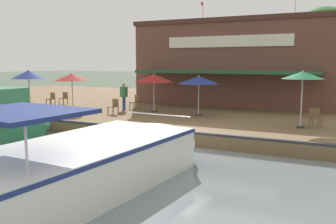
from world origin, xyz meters
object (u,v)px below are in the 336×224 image
(tree_downstream_bank, at_px, (322,45))
(waterfront_restaurant, at_px, (245,63))
(cafe_chair_facing_river, at_px, (114,106))
(tree_upstream_bank, at_px, (321,43))
(patio_umbrella_back_row, at_px, (154,78))
(cafe_chair_under_first_umbrella, at_px, (315,117))
(patio_umbrella_far_corner, at_px, (199,80))
(person_mid_patio, at_px, (124,93))
(patio_umbrella_near_quay_edge, at_px, (72,77))
(motorboat_fourth_along, at_px, (99,159))
(cafe_chair_beside_entrance, at_px, (135,101))
(cafe_chair_back_row_seat, at_px, (64,98))
(patio_umbrella_mid_patio_right, at_px, (303,76))
(cafe_chair_far_corner_seat, at_px, (51,98))
(patio_umbrella_mid_patio_left, at_px, (29,75))

(tree_downstream_bank, bearing_deg, waterfront_restaurant, -70.05)
(tree_downstream_bank, bearing_deg, cafe_chair_facing_river, -40.05)
(tree_upstream_bank, bearing_deg, patio_umbrella_back_row, -36.45)
(patio_umbrella_back_row, distance_m, cafe_chair_under_first_umbrella, 9.18)
(patio_umbrella_far_corner, height_order, person_mid_patio, patio_umbrella_far_corner)
(cafe_chair_facing_river, xyz_separation_m, tree_upstream_bank, (-12.67, 9.64, 3.79))
(cafe_chair_facing_river, bearing_deg, patio_umbrella_near_quay_edge, -87.11)
(cafe_chair_under_first_umbrella, bearing_deg, patio_umbrella_far_corner, -100.87)
(tree_downstream_bank, bearing_deg, patio_umbrella_far_corner, -27.93)
(waterfront_restaurant, xyz_separation_m, motorboat_fourth_along, (18.75, 0.93, -2.68))
(cafe_chair_beside_entrance, bearing_deg, cafe_chair_under_first_umbrella, 78.67)
(cafe_chair_back_row_seat, bearing_deg, patio_umbrella_mid_patio_right, 81.16)
(waterfront_restaurant, distance_m, motorboat_fourth_along, 18.97)
(patio_umbrella_mid_patio_right, relative_size, cafe_chair_back_row_seat, 2.98)
(cafe_chair_back_row_seat, height_order, motorboat_fourth_along, motorboat_fourth_along)
(cafe_chair_far_corner_seat, bearing_deg, patio_umbrella_back_row, 90.19)
(patio_umbrella_back_row, distance_m, cafe_chair_back_row_seat, 7.65)
(cafe_chair_far_corner_seat, xyz_separation_m, person_mid_patio, (-0.00, 5.87, 0.56))
(cafe_chair_far_corner_seat, bearing_deg, cafe_chair_back_row_seat, 145.61)
(patio_umbrella_near_quay_edge, bearing_deg, patio_umbrella_mid_patio_right, 90.59)
(tree_downstream_bank, bearing_deg, cafe_chair_far_corner_seat, -58.50)
(patio_umbrella_mid_patio_left, bearing_deg, tree_downstream_bank, 132.81)
(cafe_chair_under_first_umbrella, distance_m, cafe_chair_facing_river, 10.56)
(patio_umbrella_near_quay_edge, distance_m, cafe_chair_facing_river, 3.24)
(patio_umbrella_far_corner, height_order, cafe_chair_back_row_seat, patio_umbrella_far_corner)
(patio_umbrella_mid_patio_left, bearing_deg, motorboat_fourth_along, 55.10)
(waterfront_restaurant, distance_m, cafe_chair_far_corner_seat, 13.94)
(cafe_chair_facing_river, bearing_deg, patio_umbrella_mid_patio_left, -69.68)
(waterfront_restaurant, bearing_deg, patio_umbrella_near_quay_edge, -37.32)
(patio_umbrella_back_row, bearing_deg, cafe_chair_facing_river, -41.82)
(cafe_chair_facing_river, xyz_separation_m, person_mid_patio, (-1.76, -0.49, 0.56))
(cafe_chair_facing_river, bearing_deg, cafe_chair_beside_entrance, -175.97)
(cafe_chair_beside_entrance, height_order, person_mid_patio, person_mid_patio)
(person_mid_patio, bearing_deg, cafe_chair_under_first_umbrella, 83.15)
(cafe_chair_facing_river, height_order, tree_downstream_bank, tree_downstream_bank)
(patio_umbrella_near_quay_edge, relative_size, tree_upstream_bank, 0.33)
(patio_umbrella_far_corner, bearing_deg, cafe_chair_far_corner_seat, -90.82)
(patio_umbrella_mid_patio_right, xyz_separation_m, cafe_chair_under_first_umbrella, (-0.45, 0.55, -1.84))
(cafe_chair_under_first_umbrella, relative_size, person_mid_patio, 0.51)
(cafe_chair_under_first_umbrella, distance_m, cafe_chair_beside_entrance, 10.95)
(patio_umbrella_near_quay_edge, distance_m, cafe_chair_back_row_seat, 4.29)
(patio_umbrella_far_corner, distance_m, tree_downstream_bank, 11.59)
(patio_umbrella_mid_patio_right, height_order, cafe_chair_under_first_umbrella, patio_umbrella_mid_patio_right)
(patio_umbrella_back_row, height_order, cafe_chair_far_corner_seat, patio_umbrella_back_row)
(cafe_chair_facing_river, bearing_deg, cafe_chair_far_corner_seat, -105.45)
(patio_umbrella_mid_patio_right, height_order, cafe_chair_far_corner_seat, patio_umbrella_mid_patio_right)
(cafe_chair_beside_entrance, relative_size, cafe_chair_facing_river, 1.00)
(patio_umbrella_mid_patio_right, bearing_deg, cafe_chair_beside_entrance, -104.31)
(patio_umbrella_mid_patio_right, bearing_deg, patio_umbrella_far_corner, -106.27)
(patio_umbrella_mid_patio_left, distance_m, tree_upstream_bank, 20.38)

